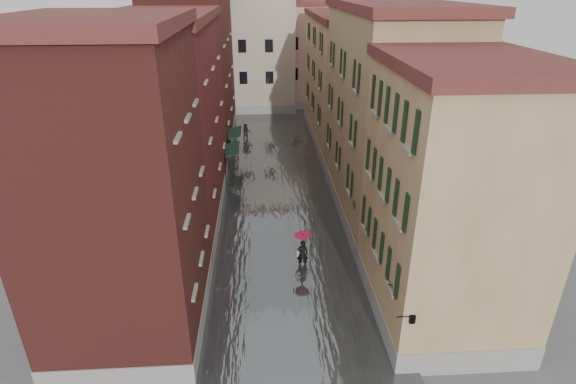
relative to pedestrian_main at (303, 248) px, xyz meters
name	(u,v)px	position (x,y,z in m)	size (l,w,h in m)	color
ground	(287,289)	(-0.96, -1.95, -1.26)	(120.00, 120.00, 0.00)	#5F5E61
floodwater	(277,185)	(-0.96, 11.05, -1.16)	(10.00, 60.00, 0.20)	#4E5457
building_left_near	(120,197)	(-7.96, -3.95, 5.24)	(6.00, 8.00, 13.00)	maroon
building_left_mid	(169,125)	(-7.96, 7.05, 4.99)	(6.00, 14.00, 12.50)	maroon
building_left_far	(196,71)	(-7.96, 22.05, 5.74)	(6.00, 16.00, 14.00)	maroon
building_right_near	(450,204)	(6.04, -3.95, 4.49)	(6.00, 8.00, 11.50)	#9D7A51
building_right_mid	(386,118)	(6.04, 7.05, 5.24)	(6.00, 14.00, 13.00)	tan
building_right_far	(345,83)	(6.04, 22.05, 4.49)	(6.00, 16.00, 11.50)	#9D7A51
building_end_cream	(244,54)	(-3.96, 36.05, 5.24)	(12.00, 9.00, 13.00)	#BAAE94
building_end_pink	(315,55)	(5.04, 38.05, 4.74)	(10.00, 9.00, 12.00)	tan
awning_near	(232,150)	(-4.45, 12.76, 1.21)	(1.09, 3.17, 2.80)	#142E21
awning_far	(234,133)	(-4.45, 17.02, 1.21)	(1.09, 3.15, 2.80)	#142E21
wall_lantern	(411,318)	(3.37, -7.95, 1.75)	(0.71, 0.22, 0.35)	black
window_planters	(372,231)	(3.16, -2.23, 2.25)	(0.59, 8.39, 0.84)	brown
pedestrian_main	(303,248)	(0.00, 0.00, 0.00)	(0.98, 0.98, 2.06)	black
pedestrian_far	(246,132)	(-3.58, 22.31, -0.38)	(0.85, 0.66, 1.75)	black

